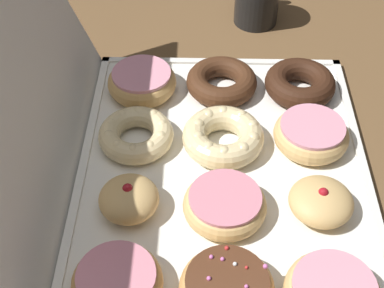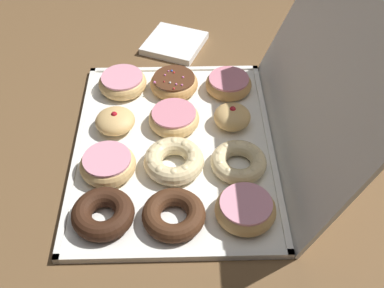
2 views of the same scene
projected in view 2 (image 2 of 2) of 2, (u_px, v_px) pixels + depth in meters
ground_plane at (174, 149)px, 1.03m from camera, size 3.00×3.00×0.00m
donut_box at (174, 147)px, 1.02m from camera, size 0.55×0.42×0.01m
box_lid_open at (319, 80)px, 0.90m from camera, size 0.55×0.14×0.36m
pink_frosted_donut_0 at (123, 82)px, 1.14m from camera, size 0.11×0.11×0.04m
jelly_filled_donut_1 at (115, 121)px, 1.05m from camera, size 0.09×0.09×0.05m
pink_frosted_donut_2 at (108, 164)px, 0.96m from camera, size 0.11×0.11×0.04m
chocolate_cake_ring_donut_3 at (103, 214)px, 0.87m from camera, size 0.12×0.12×0.04m
sprinkle_donut_4 at (172, 83)px, 1.14m from camera, size 0.11×0.11×0.04m
pink_frosted_donut_5 at (174, 118)px, 1.05m from camera, size 0.11×0.11×0.04m
cruller_donut_6 at (172, 160)px, 0.96m from camera, size 0.12×0.12×0.04m
chocolate_cake_ring_donut_7 at (171, 215)px, 0.87m from camera, size 0.12×0.12×0.03m
pink_frosted_donut_8 at (229, 84)px, 1.14m from camera, size 0.11×0.11×0.04m
jelly_filled_donut_9 at (232, 117)px, 1.05m from camera, size 0.08×0.08×0.05m
cruller_donut_10 at (239, 162)px, 0.96m from camera, size 0.11×0.11×0.03m
pink_frosted_donut_11 at (245, 209)px, 0.88m from camera, size 0.11×0.11×0.04m
napkin_stack at (176, 43)px, 1.29m from camera, size 0.19×0.19×0.02m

